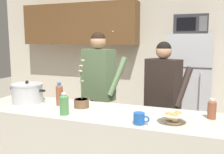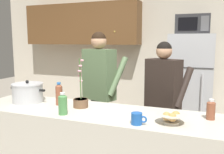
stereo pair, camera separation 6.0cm
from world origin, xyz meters
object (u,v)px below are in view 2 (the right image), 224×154
at_px(microwave, 193,25).
at_px(person_near_pot, 99,81).
at_px(bottle_near_edge, 59,94).
at_px(person_by_sink, 163,93).
at_px(cooking_pot, 28,93).
at_px(bottle_far_corner, 211,110).
at_px(potted_orchid, 81,100).
at_px(refrigerator, 190,89).
at_px(bottle_mid_counter, 63,104).
at_px(coffee_mug, 137,119).
at_px(bread_bowl, 171,118).

bearing_deg(microwave, person_near_pot, -136.97).
bearing_deg(bottle_near_edge, person_by_sink, 38.34).
relative_size(cooking_pot, bottle_far_corner, 2.51).
distance_m(microwave, potted_orchid, 2.16).
height_order(refrigerator, person_by_sink, refrigerator).
relative_size(person_near_pot, bottle_mid_counter, 8.35).
relative_size(refrigerator, cooking_pot, 3.78).
relative_size(coffee_mug, bottle_mid_counter, 0.64).
bearing_deg(bottle_far_corner, potted_orchid, -177.43).
bearing_deg(cooking_pot, person_by_sink, 29.80).
distance_m(cooking_pot, coffee_mug, 1.34).
bearing_deg(bread_bowl, bottle_near_edge, 171.26).
xyz_separation_m(person_by_sink, potted_orchid, (-0.70, -0.75, 0.02)).
bearing_deg(coffee_mug, person_near_pot, 127.19).
bearing_deg(person_by_sink, coffee_mug, -91.48).
bearing_deg(bread_bowl, bottle_far_corner, 38.66).
relative_size(person_by_sink, bottle_mid_counter, 7.76).
distance_m(microwave, person_by_sink, 1.34).
bearing_deg(potted_orchid, bottle_near_edge, 179.87).
relative_size(person_by_sink, potted_orchid, 3.21).
relative_size(person_by_sink, cooking_pot, 3.55).
xyz_separation_m(person_by_sink, bottle_near_edge, (-0.95, -0.75, 0.06)).
distance_m(coffee_mug, bread_bowl, 0.28).
distance_m(person_near_pot, coffee_mug, 1.34).
height_order(bottle_near_edge, bottle_mid_counter, bottle_near_edge).
distance_m(person_near_pot, cooking_pot, 0.93).
xyz_separation_m(microwave, bottle_far_corner, (0.29, -1.71, -0.81)).
bearing_deg(person_near_pot, potted_orchid, -79.91).
bearing_deg(microwave, bottle_mid_counter, -115.30).
bearing_deg(bottle_mid_counter, bread_bowl, 5.83).
bearing_deg(microwave, potted_orchid, -117.88).
bearing_deg(person_by_sink, microwave, 76.88).
bearing_deg(coffee_mug, refrigerator, 82.81).
distance_m(person_by_sink, bottle_mid_counter, 1.26).
xyz_separation_m(person_by_sink, bottle_far_corner, (0.52, -0.70, 0.03)).
bearing_deg(bottle_near_edge, bottle_mid_counter, -51.49).
xyz_separation_m(refrigerator, person_near_pot, (-1.07, -1.02, 0.22)).
xyz_separation_m(bottle_far_corner, potted_orchid, (-1.22, -0.05, -0.02)).
relative_size(bottle_near_edge, bottle_far_corner, 1.35).
distance_m(person_near_pot, potted_orchid, 0.78).
bearing_deg(person_near_pot, bottle_near_edge, -98.76).
distance_m(microwave, person_near_pot, 1.64).
xyz_separation_m(bottle_near_edge, potted_orchid, (0.25, -0.00, -0.05)).
bearing_deg(potted_orchid, bottle_mid_counter, -96.57).
bearing_deg(refrigerator, bottle_near_edge, -123.63).
height_order(refrigerator, cooking_pot, refrigerator).
bearing_deg(cooking_pot, refrigerator, 48.78).
bearing_deg(bread_bowl, bottle_mid_counter, -174.17).
distance_m(bottle_mid_counter, potted_orchid, 0.28).
bearing_deg(bread_bowl, person_near_pot, 138.29).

